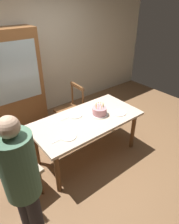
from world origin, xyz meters
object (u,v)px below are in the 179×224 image
(dining_table, at_px, (87,123))
(plate_far_side, at_px, (75,115))
(birthday_cake, at_px, (99,111))
(plate_near_guest, at_px, (119,113))
(person_celebrant, at_px, (23,182))
(chair_upholstered, at_px, (12,170))
(plate_near_celebrant, at_px, (68,136))
(china_cabinet, at_px, (11,83))
(chair_spindle_back, at_px, (70,111))

(dining_table, height_order, plate_far_side, plate_far_side)
(birthday_cake, height_order, plate_near_guest, birthday_cake)
(plate_far_side, distance_m, person_celebrant, 1.49)
(dining_table, bearing_deg, person_celebrant, -151.56)
(dining_table, xyz_separation_m, chair_upholstered, (-1.24, -0.10, -0.11))
(plate_near_celebrant, height_order, person_celebrant, person_celebrant)
(dining_table, relative_size, plate_near_celebrant, 7.70)
(person_celebrant, bearing_deg, plate_far_side, 36.57)
(chair_upholstered, distance_m, china_cabinet, 1.83)
(plate_far_side, bearing_deg, plate_near_celebrant, -134.86)
(plate_near_guest, xyz_separation_m, chair_upholstered, (-1.74, 0.09, -0.20))
(plate_near_celebrant, xyz_separation_m, chair_spindle_back, (0.65, 0.94, -0.28))
(plate_far_side, distance_m, china_cabinet, 1.46)
(plate_far_side, relative_size, china_cabinet, 0.12)
(dining_table, relative_size, birthday_cake, 6.05)
(birthday_cake, relative_size, plate_far_side, 1.27)
(chair_spindle_back, xyz_separation_m, person_celebrant, (-1.45, -1.43, 0.45))
(dining_table, xyz_separation_m, plate_far_side, (-0.08, 0.19, 0.10))
(chair_spindle_back, bearing_deg, plate_near_celebrant, -124.56)
(birthday_cake, distance_m, china_cabinet, 1.78)
(dining_table, relative_size, china_cabinet, 0.89)
(dining_table, height_order, birthday_cake, birthday_cake)
(plate_near_celebrant, bearing_deg, birthday_cake, 13.31)
(plate_near_guest, relative_size, chair_upholstered, 0.23)
(birthday_cake, distance_m, chair_spindle_back, 0.84)
(plate_far_side, height_order, person_celebrant, person_celebrant)
(birthday_cake, relative_size, plate_near_celebrant, 1.27)
(chair_spindle_back, distance_m, chair_upholstered, 1.65)
(plate_near_celebrant, xyz_separation_m, plate_near_guest, (0.97, 0.00, 0.00))
(plate_near_celebrant, bearing_deg, china_cabinet, 93.30)
(plate_far_side, bearing_deg, china_cabinet, 109.44)
(birthday_cake, xyz_separation_m, chair_spindle_back, (-0.05, 0.77, -0.33))
(plate_near_guest, distance_m, chair_upholstered, 1.76)
(plate_far_side, xyz_separation_m, plate_near_guest, (0.59, -0.38, 0.00))
(birthday_cake, distance_m, chair_upholstered, 1.49)
(chair_upholstered, bearing_deg, plate_near_guest, -3.06)
(china_cabinet, bearing_deg, birthday_cake, -63.40)
(plate_far_side, xyz_separation_m, chair_upholstered, (-1.15, -0.29, -0.20))
(plate_near_celebrant, distance_m, china_cabinet, 1.77)
(chair_upholstered, height_order, china_cabinet, china_cabinet)
(plate_near_celebrant, height_order, plate_far_side, same)
(birthday_cake, distance_m, plate_near_celebrant, 0.71)
(dining_table, xyz_separation_m, china_cabinet, (-0.57, 1.56, 0.31))
(birthday_cake, bearing_deg, chair_upholstered, -177.23)
(plate_near_guest, relative_size, chair_spindle_back, 0.23)
(chair_upholstered, bearing_deg, china_cabinet, 68.01)
(plate_far_side, height_order, china_cabinet, china_cabinet)
(plate_near_celebrant, height_order, china_cabinet, china_cabinet)
(chair_spindle_back, bearing_deg, plate_near_guest, -70.62)
(plate_far_side, distance_m, chair_spindle_back, 0.67)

